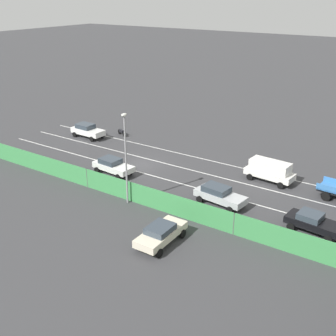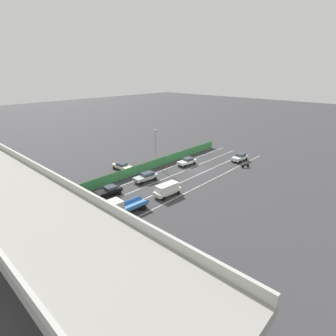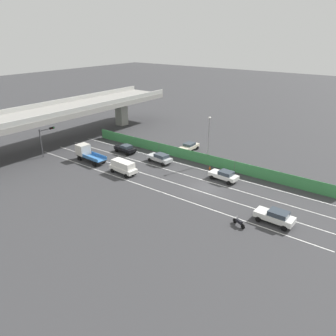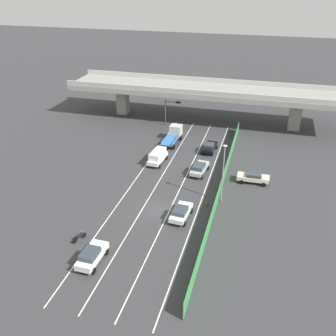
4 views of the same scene
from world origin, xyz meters
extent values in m
plane|color=#38383A|center=(0.00, 0.00, 0.00)|extent=(300.00, 300.00, 0.00)
cube|color=silver|center=(-5.16, 6.79, 0.00)|extent=(0.14, 49.58, 0.01)
cube|color=silver|center=(-1.72, 6.79, 0.00)|extent=(0.14, 49.58, 0.01)
cube|color=silver|center=(1.72, 6.79, 0.00)|extent=(0.14, 49.58, 0.01)
cube|color=silver|center=(5.16, 6.79, 0.00)|extent=(0.14, 49.58, 0.01)
cube|color=gray|center=(0.00, 33.58, 6.15)|extent=(54.06, 9.71, 0.99)
cube|color=#B2B2AD|center=(0.00, 28.92, 7.10)|extent=(54.06, 0.30, 0.90)
cube|color=#B2B2AD|center=(0.00, 38.24, 7.10)|extent=(54.06, 0.30, 0.90)
cube|color=gray|center=(-17.30, 33.58, 2.83)|extent=(2.13, 2.13, 5.66)
cube|color=gray|center=(17.30, 33.58, 2.83)|extent=(2.13, 2.13, 5.66)
cube|color=#3D8E4C|center=(7.30, 6.79, 0.93)|extent=(0.06, 45.58, 1.85)
cylinder|color=#4C514C|center=(7.30, -16.00, 0.93)|extent=(0.10, 0.10, 1.85)
cylinder|color=#4C514C|center=(7.30, -0.81, 0.93)|extent=(0.10, 0.10, 1.85)
cylinder|color=#4C514C|center=(7.30, 14.39, 0.93)|extent=(0.10, 0.10, 1.85)
cylinder|color=#4C514C|center=(7.30, 29.58, 0.93)|extent=(0.10, 0.10, 1.85)
cube|color=silver|center=(-3.59, 12.92, 0.79)|extent=(2.17, 4.85, 0.61)
cube|color=silver|center=(-3.59, 12.92, 1.58)|extent=(1.89, 3.98, 0.98)
cylinder|color=black|center=(-4.37, 14.59, 0.32)|extent=(0.27, 0.65, 0.64)
cylinder|color=black|center=(-2.56, 14.45, 0.32)|extent=(0.27, 0.65, 0.64)
cylinder|color=black|center=(-4.62, 11.39, 0.32)|extent=(0.27, 0.65, 0.64)
cylinder|color=black|center=(-2.81, 11.25, 0.32)|extent=(0.27, 0.65, 0.64)
cube|color=#B7BABC|center=(3.45, 11.24, 0.78)|extent=(2.22, 4.72, 0.59)
cube|color=#333D47|center=(3.40, 10.79, 1.34)|extent=(1.77, 2.40, 0.54)
cylinder|color=black|center=(2.75, 12.88, 0.32)|extent=(0.29, 0.66, 0.64)
cylinder|color=black|center=(4.48, 12.69, 0.32)|extent=(0.29, 0.66, 0.64)
cylinder|color=black|center=(2.41, 9.79, 0.32)|extent=(0.29, 0.66, 0.64)
cylinder|color=black|center=(4.14, 9.61, 0.32)|extent=(0.29, 0.66, 0.64)
cube|color=black|center=(3.52, 19.36, 0.76)|extent=(2.20, 4.43, 0.56)
cube|color=#333D47|center=(3.49, 18.98, 1.28)|extent=(1.74, 1.88, 0.48)
cylinder|color=black|center=(2.77, 20.89, 0.32)|extent=(0.28, 0.66, 0.64)
cylinder|color=black|center=(4.56, 20.72, 0.32)|extent=(0.28, 0.66, 0.64)
cylinder|color=black|center=(2.49, 17.99, 0.32)|extent=(0.28, 0.66, 0.64)
cylinder|color=black|center=(4.28, 17.82, 0.32)|extent=(0.28, 0.66, 0.64)
cube|color=white|center=(-3.53, -11.10, 0.81)|extent=(1.93, 4.52, 0.67)
cube|color=#333D47|center=(-3.55, -11.54, 1.42)|extent=(1.65, 2.20, 0.55)
cylinder|color=black|center=(-4.38, -9.56, 0.32)|extent=(0.24, 0.65, 0.64)
cylinder|color=black|center=(-2.59, -9.61, 0.32)|extent=(0.24, 0.65, 0.64)
cylinder|color=black|center=(-4.48, -12.59, 0.32)|extent=(0.24, 0.65, 0.64)
cylinder|color=black|center=(-2.69, -12.65, 0.32)|extent=(0.24, 0.65, 0.64)
cube|color=silver|center=(3.50, -0.84, 0.77)|extent=(2.12, 4.48, 0.57)
cube|color=#333D47|center=(3.47, -1.26, 1.31)|extent=(1.73, 2.11, 0.52)
cylinder|color=black|center=(2.71, 0.71, 0.32)|extent=(0.27, 0.65, 0.64)
cylinder|color=black|center=(4.51, 0.58, 0.32)|extent=(0.27, 0.65, 0.64)
cylinder|color=black|center=(2.49, -2.25, 0.32)|extent=(0.27, 0.65, 0.64)
cylinder|color=black|center=(4.29, -2.38, 0.32)|extent=(0.27, 0.65, 0.64)
cube|color=black|center=(-3.29, 20.78, 0.73)|extent=(1.95, 6.17, 0.25)
cube|color=beige|center=(-3.15, 22.90, 1.75)|extent=(2.07, 1.95, 1.81)
cube|color=#3875BC|center=(-3.35, 19.79, 0.90)|extent=(2.21, 4.22, 0.10)
cube|color=#3875BC|center=(-4.29, 19.85, 1.16)|extent=(0.34, 4.10, 0.53)
cube|color=#3875BC|center=(-2.42, 19.73, 1.16)|extent=(0.34, 4.10, 0.53)
cylinder|color=black|center=(-4.13, 22.90, 0.40)|extent=(0.31, 0.82, 0.80)
cylinder|color=black|center=(-2.18, 22.78, 0.40)|extent=(0.31, 0.82, 0.80)
cylinder|color=black|center=(-4.40, 18.78, 0.40)|extent=(0.31, 0.82, 0.80)
cylinder|color=black|center=(-2.45, 18.65, 0.40)|extent=(0.31, 0.82, 0.80)
cylinder|color=black|center=(-6.27, -7.51, 0.30)|extent=(0.33, 0.59, 0.60)
cylinder|color=black|center=(-6.80, -8.75, 0.30)|extent=(0.33, 0.59, 0.60)
cube|color=black|center=(-6.54, -8.13, 0.58)|extent=(0.62, 0.95, 0.36)
cylinder|color=#B2B2B2|center=(-6.31, -7.61, 0.92)|extent=(0.56, 0.26, 0.03)
cube|color=beige|center=(11.37, 10.51, 0.76)|extent=(4.54, 1.86, 0.57)
cube|color=#333D47|center=(11.48, 10.51, 1.27)|extent=(2.06, 1.62, 0.46)
cylinder|color=black|center=(9.83, 9.58, 0.32)|extent=(0.64, 0.22, 0.64)
cylinder|color=black|center=(9.82, 11.41, 0.32)|extent=(0.64, 0.22, 0.64)
cylinder|color=black|center=(12.91, 9.60, 0.32)|extent=(0.64, 0.22, 0.64)
cylinder|color=black|center=(12.90, 11.43, 0.32)|extent=(0.64, 0.22, 0.64)
cylinder|color=#47474C|center=(-6.90, 29.38, 2.52)|extent=(0.18, 0.18, 5.03)
cylinder|color=#47474C|center=(-5.49, 29.41, 4.73)|extent=(2.82, 0.19, 0.12)
cube|color=black|center=(-4.36, 29.44, 4.73)|extent=(0.97, 0.30, 0.32)
sphere|color=#390706|center=(-4.66, 29.28, 4.73)|extent=(0.20, 0.20, 0.20)
sphere|color=#3B2806|center=(-4.36, 29.28, 4.73)|extent=(0.20, 0.20, 0.20)
sphere|color=green|center=(-4.06, 29.29, 4.73)|extent=(0.20, 0.20, 0.20)
cylinder|color=gray|center=(7.69, 4.36, 3.88)|extent=(0.16, 0.16, 7.76)
ellipsoid|color=silver|center=(7.69, 4.36, 7.94)|extent=(0.60, 0.36, 0.28)
cone|color=orange|center=(5.97, 2.90, 0.29)|extent=(0.36, 0.36, 0.59)
cube|color=black|center=(5.97, 2.90, 0.01)|extent=(0.47, 0.47, 0.03)
camera|label=1|loc=(33.38, 25.97, 17.25)|focal=45.61mm
camera|label=2|loc=(-30.15, 41.37, 19.19)|focal=28.20mm
camera|label=3|loc=(-36.74, -20.66, 20.44)|focal=34.71mm
camera|label=4|loc=(12.32, -39.42, 27.38)|focal=41.42mm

